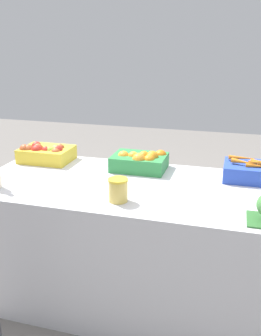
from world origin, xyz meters
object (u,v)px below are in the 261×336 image
carrot_crate (253,171)px  pickle_jar (118,190)px  apple_crate (46,153)px  orange_crate (141,161)px

carrot_crate → pickle_jar: carrot_crate is taller
apple_crate → orange_crate: bearing=0.4°
apple_crate → pickle_jar: 0.88m
orange_crate → carrot_crate: size_ratio=1.00×
apple_crate → orange_crate: 0.70m
apple_crate → carrot_crate: size_ratio=1.00×
carrot_crate → orange_crate: bearing=-179.6°
pickle_jar → apple_crate: bearing=143.2°
orange_crate → carrot_crate: (0.71, 0.01, -0.01)m
apple_crate → carrot_crate: bearing=0.4°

